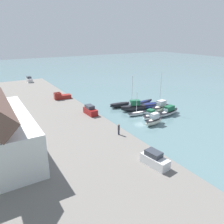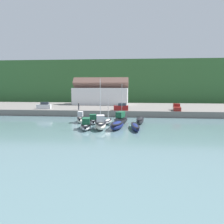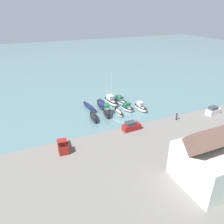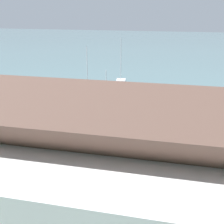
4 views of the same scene
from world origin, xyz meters
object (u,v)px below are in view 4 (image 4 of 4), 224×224
(parked_car_1, at_px, (63,115))
(person_on_quay, at_px, (167,123))
(moored_boat_1, at_px, (130,102))
(moored_boat_7, at_px, (102,91))
(moored_boat_2, at_px, (107,104))
(moored_boat_8, at_px, (82,91))
(moored_boat_3, at_px, (90,98))
(moored_boat_4, at_px, (61,100))
(moored_boat_6, at_px, (121,90))
(moored_boat_0, at_px, (149,106))
(moored_boat_5, at_px, (137,93))

(parked_car_1, distance_m, person_on_quay, 12.80)
(moored_boat_1, bearing_deg, moored_boat_7, -54.37)
(moored_boat_2, bearing_deg, moored_boat_8, -40.61)
(moored_boat_2, xyz_separation_m, person_on_quay, (-10.23, 12.42, 2.37))
(parked_car_1, xyz_separation_m, person_on_quay, (-12.79, 0.31, 0.18))
(moored_boat_2, bearing_deg, moored_boat_3, -13.08)
(moored_boat_4, bearing_deg, moored_boat_3, -153.25)
(moored_boat_8, relative_size, parked_car_1, 1.86)
(moored_boat_6, relative_size, parked_car_1, 2.45)
(moored_boat_1, relative_size, moored_boat_8, 0.63)
(moored_boat_0, xyz_separation_m, moored_boat_8, (13.31, -7.38, -0.44))
(person_on_quay, bearing_deg, moored_boat_6, -63.98)
(moored_boat_8, bearing_deg, moored_boat_5, 173.56)
(moored_boat_5, xyz_separation_m, moored_boat_6, (3.06, -0.14, 0.29))
(moored_boat_5, xyz_separation_m, moored_boat_8, (10.27, 0.16, -0.26))
(parked_car_1, bearing_deg, person_on_quay, 86.55)
(moored_boat_7, bearing_deg, moored_boat_1, 148.97)
(moored_boat_0, xyz_separation_m, moored_boat_6, (6.10, -7.68, 0.11))
(moored_boat_6, xyz_separation_m, moored_boat_8, (7.21, 0.30, -0.55))
(moored_boat_3, distance_m, moored_boat_4, 4.79)
(moored_boat_5, bearing_deg, moored_boat_4, 23.65)
(moored_boat_0, relative_size, moored_boat_7, 0.76)
(moored_boat_1, xyz_separation_m, moored_boat_8, (9.92, -5.64, -0.25))
(moored_boat_2, distance_m, moored_boat_7, 7.06)
(moored_boat_7, bearing_deg, moored_boat_5, -166.16)
(moored_boat_3, xyz_separation_m, parked_car_1, (-0.63, 13.19, 1.57))
(moored_boat_2, bearing_deg, moored_boat_5, -113.10)
(moored_boat_3, height_order, person_on_quay, moored_boat_3)
(moored_boat_3, bearing_deg, moored_boat_7, -76.83)
(parked_car_1, bearing_deg, moored_boat_3, -179.33)
(moored_boat_3, xyz_separation_m, moored_boat_4, (4.52, 1.52, -0.38))
(moored_boat_0, height_order, person_on_quay, person_on_quay)
(moored_boat_4, bearing_deg, moored_boat_6, -130.21)
(moored_boat_1, distance_m, moored_boat_8, 11.42)
(moored_boat_1, distance_m, person_on_quay, 15.29)
(person_on_quay, bearing_deg, moored_boat_1, -63.34)
(moored_boat_6, height_order, parked_car_1, moored_boat_6)
(moored_boat_1, relative_size, moored_boat_2, 0.81)
(moored_boat_2, xyz_separation_m, parked_car_1, (2.56, 12.11, 2.18))
(moored_boat_3, distance_m, person_on_quay, 19.12)
(moored_boat_3, bearing_deg, parked_car_1, 111.03)
(moored_boat_2, distance_m, moored_boat_4, 7.74)
(moored_boat_6, xyz_separation_m, person_on_quay, (-9.51, 19.48, 1.76))
(moored_boat_1, bearing_deg, moored_boat_2, 4.99)
(moored_boat_1, height_order, moored_boat_5, moored_boat_5)
(moored_boat_4, height_order, person_on_quay, person_on_quay)
(moored_boat_3, bearing_deg, moored_boat_6, -104.93)
(moored_boat_4, xyz_separation_m, moored_boat_8, (-1.23, -7.20, -0.19))
(moored_boat_5, bearing_deg, person_on_quay, 99.46)
(moored_boat_2, xyz_separation_m, moored_boat_4, (7.72, 0.45, 0.24))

